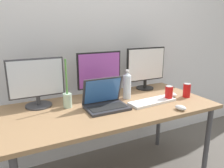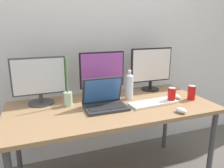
# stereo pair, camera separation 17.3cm
# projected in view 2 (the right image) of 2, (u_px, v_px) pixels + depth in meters

# --- Properties ---
(wall_back) EXTENTS (7.00, 0.08, 2.60)m
(wall_back) POSITION_uv_depth(u_px,v_px,m) (91.00, 33.00, 2.17)
(wall_back) COLOR silver
(wall_back) RESTS_ON ground
(work_desk) EXTENTS (1.66, 0.79, 0.74)m
(work_desk) POSITION_uv_depth(u_px,v_px,m) (112.00, 112.00, 1.80)
(work_desk) COLOR #424247
(work_desk) RESTS_ON ground
(monitor_left) EXTENTS (0.43, 0.21, 0.39)m
(monitor_left) POSITION_uv_depth(u_px,v_px,m) (39.00, 80.00, 1.77)
(monitor_left) COLOR #38383D
(monitor_left) RESTS_ON work_desk
(monitor_center) EXTENTS (0.41, 0.21, 0.41)m
(monitor_center) POSITION_uv_depth(u_px,v_px,m) (103.00, 74.00, 1.96)
(monitor_center) COLOR black
(monitor_center) RESTS_ON work_desk
(monitor_right) EXTENTS (0.43, 0.18, 0.42)m
(monitor_right) POSITION_uv_depth(u_px,v_px,m) (151.00, 68.00, 2.15)
(monitor_right) COLOR black
(monitor_right) RESTS_ON work_desk
(laptop_silver) EXTENTS (0.33, 0.23, 0.24)m
(laptop_silver) POSITION_uv_depth(u_px,v_px,m) (104.00, 101.00, 1.72)
(laptop_silver) COLOR #2D2D33
(laptop_silver) RESTS_ON work_desk
(keyboard_main) EXTENTS (0.42, 0.17, 0.02)m
(keyboard_main) POSITION_uv_depth(u_px,v_px,m) (154.00, 103.00, 1.81)
(keyboard_main) COLOR white
(keyboard_main) RESTS_ON work_desk
(mouse_by_keyboard) EXTENTS (0.08, 0.10, 0.04)m
(mouse_by_keyboard) POSITION_uv_depth(u_px,v_px,m) (181.00, 110.00, 1.63)
(mouse_by_keyboard) COLOR silver
(mouse_by_keyboard) RESTS_ON work_desk
(mouse_by_laptop) EXTENTS (0.07, 0.11, 0.04)m
(mouse_by_laptop) POSITION_uv_depth(u_px,v_px,m) (176.00, 96.00, 1.95)
(mouse_by_laptop) COLOR silver
(mouse_by_laptop) RESTS_ON work_desk
(water_bottle) EXTENTS (0.07, 0.07, 0.26)m
(water_bottle) POSITION_uv_depth(u_px,v_px,m) (129.00, 86.00, 1.91)
(water_bottle) COLOR silver
(water_bottle) RESTS_ON work_desk
(soda_can_near_keyboard) EXTENTS (0.07, 0.07, 0.13)m
(soda_can_near_keyboard) POSITION_uv_depth(u_px,v_px,m) (172.00, 95.00, 1.84)
(soda_can_near_keyboard) COLOR red
(soda_can_near_keyboard) RESTS_ON work_desk
(soda_can_by_laptop) EXTENTS (0.07, 0.07, 0.13)m
(soda_can_by_laptop) POSITION_uv_depth(u_px,v_px,m) (192.00, 93.00, 1.90)
(soda_can_by_laptop) COLOR red
(soda_can_by_laptop) RESTS_ON work_desk
(bamboo_vase) EXTENTS (0.07, 0.07, 0.39)m
(bamboo_vase) POSITION_uv_depth(u_px,v_px,m) (68.00, 97.00, 1.76)
(bamboo_vase) COLOR #B2D1B7
(bamboo_vase) RESTS_ON work_desk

